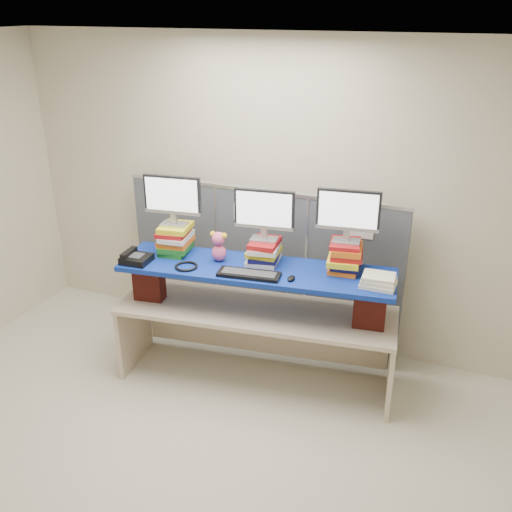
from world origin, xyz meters
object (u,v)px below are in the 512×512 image
at_px(blue_board, 256,270).
at_px(monitor_left, 172,197).
at_px(monitor_center, 264,212).
at_px(desk, 256,323).
at_px(desk_phone, 135,258).
at_px(monitor_right, 348,213).
at_px(keyboard, 249,274).

height_order(blue_board, monitor_left, monitor_left).
bearing_deg(monitor_center, desk, -106.92).
height_order(desk, monitor_center, monitor_center).
relative_size(desk, desk_phone, 10.02).
bearing_deg(blue_board, desk_phone, -171.65).
bearing_deg(desk, monitor_right, 9.79).
height_order(monitor_left, desk_phone, monitor_left).
height_order(monitor_center, desk_phone, monitor_center).
height_order(desk, keyboard, keyboard).
xyz_separation_m(monitor_right, desk_phone, (-1.61, -0.48, -0.45)).
height_order(desk, monitor_left, monitor_left).
xyz_separation_m(blue_board, keyboard, (0.01, -0.16, 0.03)).
relative_size(monitor_center, desk_phone, 2.04).
bearing_deg(monitor_left, monitor_right, 0.00).
bearing_deg(keyboard, monitor_right, 21.55).
xyz_separation_m(blue_board, monitor_left, (-0.74, 0.02, 0.51)).
bearing_deg(monitor_right, keyboard, -158.26).
distance_m(keyboard, desk_phone, 0.96).
xyz_separation_m(monitor_right, keyboard, (-0.66, -0.37, -0.47)).
height_order(blue_board, monitor_right, monitor_right).
relative_size(monitor_left, monitor_center, 1.00).
distance_m(monitor_center, monitor_right, 0.65).
bearing_deg(blue_board, keyboard, -95.06).
bearing_deg(blue_board, monitor_left, 170.78).
xyz_separation_m(monitor_left, monitor_center, (0.76, 0.10, -0.06)).
distance_m(desk, monitor_right, 1.22).
height_order(monitor_right, desk_phone, monitor_right).
distance_m(monitor_left, monitor_center, 0.77).
bearing_deg(monitor_left, keyboard, -21.34).
bearing_deg(blue_board, monitor_center, 73.08).
relative_size(monitor_center, keyboard, 0.95).
relative_size(keyboard, desk_phone, 2.14).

